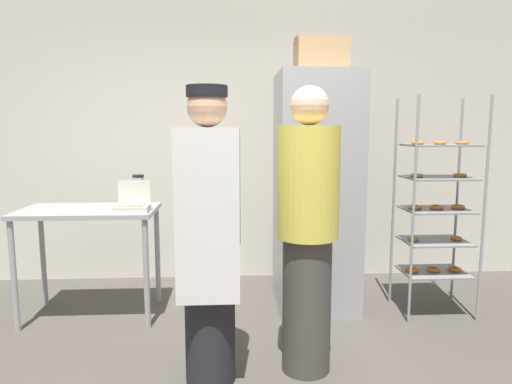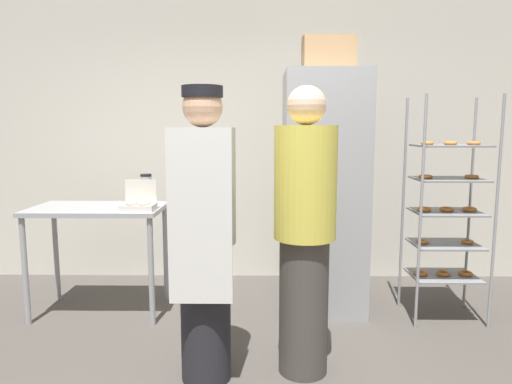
# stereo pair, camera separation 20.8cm
# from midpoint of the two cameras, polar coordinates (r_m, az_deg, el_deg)

# --- Properties ---
(back_wall) EXTENTS (6.40, 0.12, 3.08)m
(back_wall) POSITION_cam_midpoint_polar(r_m,az_deg,el_deg) (4.65, 0.82, 8.16)
(back_wall) COLOR silver
(back_wall) RESTS_ON ground_plane
(refrigerator) EXTENTS (0.66, 0.76, 1.97)m
(refrigerator) POSITION_cam_midpoint_polar(r_m,az_deg,el_deg) (3.88, 9.91, -0.04)
(refrigerator) COLOR #9EA0A5
(refrigerator) RESTS_ON ground_plane
(baking_rack) EXTENTS (0.58, 0.45, 1.77)m
(baking_rack) POSITION_cam_midpoint_polar(r_m,az_deg,el_deg) (3.95, 24.13, -2.27)
(baking_rack) COLOR #93969B
(baking_rack) RESTS_ON ground_plane
(prep_counter) EXTENTS (1.06, 0.61, 0.89)m
(prep_counter) POSITION_cam_midpoint_polar(r_m,az_deg,el_deg) (3.91, -17.69, -3.44)
(prep_counter) COLOR #9EA0A5
(prep_counter) RESTS_ON ground_plane
(donut_box) EXTENTS (0.25, 0.19, 0.23)m
(donut_box) POSITION_cam_midpoint_polar(r_m,az_deg,el_deg) (3.62, -12.89, -1.55)
(donut_box) COLOR silver
(donut_box) RESTS_ON prep_counter
(blender_pitcher) EXTENTS (0.11, 0.11, 0.26)m
(blender_pitcher) POSITION_cam_midpoint_polar(r_m,az_deg,el_deg) (3.85, -12.05, 0.06)
(blender_pitcher) COLOR black
(blender_pitcher) RESTS_ON prep_counter
(cardboard_storage_box) EXTENTS (0.42, 0.32, 0.28)m
(cardboard_storage_box) POSITION_cam_midpoint_polar(r_m,az_deg,el_deg) (3.89, 10.58, 16.55)
(cardboard_storage_box) COLOR tan
(cardboard_storage_box) RESTS_ON refrigerator
(person_baker) EXTENTS (0.37, 0.39, 1.75)m
(person_baker) POSITION_cam_midpoint_polar(r_m,az_deg,el_deg) (2.69, -4.28, -5.03)
(person_baker) COLOR #232328
(person_baker) RESTS_ON ground_plane
(person_customer) EXTENTS (0.37, 0.37, 1.77)m
(person_customer) POSITION_cam_midpoint_polar(r_m,az_deg,el_deg) (2.80, 8.23, -4.84)
(person_customer) COLOR #47423D
(person_customer) RESTS_ON ground_plane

